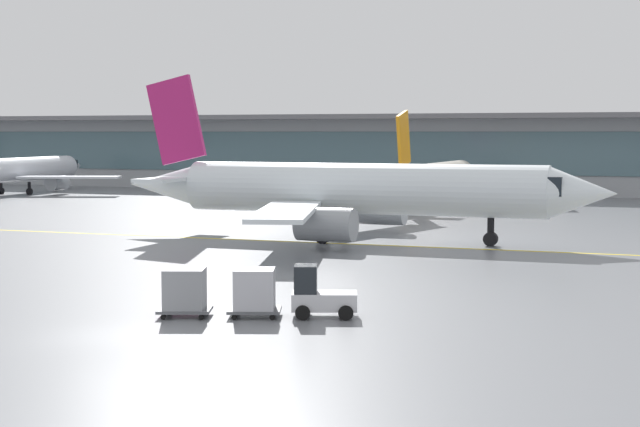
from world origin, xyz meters
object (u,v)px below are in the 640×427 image
cargo_dolly_lead (254,291)px  gate_airplane_0 (21,170)px  taxiing_regional_jet (356,190)px  cargo_dolly_trailing (185,291)px  gate_airplane_1 (436,178)px  baggage_tug (319,295)px

cargo_dolly_lead → gate_airplane_0: bearing=113.3°
cargo_dolly_lead → taxiing_regional_jet: bearing=80.7°
taxiing_regional_jet → cargo_dolly_trailing: taxiing_regional_jet is taller
gate_airplane_0 → taxiing_regional_jet: bearing=-127.3°
gate_airplane_1 → taxiing_regional_jet: taxiing_regional_jet is taller
gate_airplane_1 → baggage_tug: bearing=-169.0°
baggage_tug → cargo_dolly_trailing: 5.39m
taxiing_regional_jet → cargo_dolly_lead: 28.92m
baggage_tug → cargo_dolly_lead: bearing=180.0°
gate_airplane_1 → taxiing_regional_jet: size_ratio=0.82×
gate_airplane_1 → taxiing_regional_jet: (2.97, -34.28, 0.64)m
gate_airplane_0 → gate_airplane_1: gate_airplane_0 is taller
gate_airplane_1 → cargo_dolly_lead: size_ratio=11.28×
gate_airplane_0 → cargo_dolly_lead: size_ratio=11.41×
taxiing_regional_jet → baggage_tug: 28.64m
cargo_dolly_trailing → taxiing_regional_jet: bearing=75.3°
taxiing_regional_jet → cargo_dolly_lead: bearing=-80.3°
gate_airplane_0 → gate_airplane_1: bearing=-95.7°
gate_airplane_1 → cargo_dolly_trailing: size_ratio=11.28×
gate_airplane_1 → cargo_dolly_lead: (8.12, -62.63, -1.77)m
gate_airplane_0 → cargo_dolly_trailing: (56.97, -65.13, -1.80)m
cargo_dolly_lead → cargo_dolly_trailing: (-2.64, -0.94, 0.00)m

